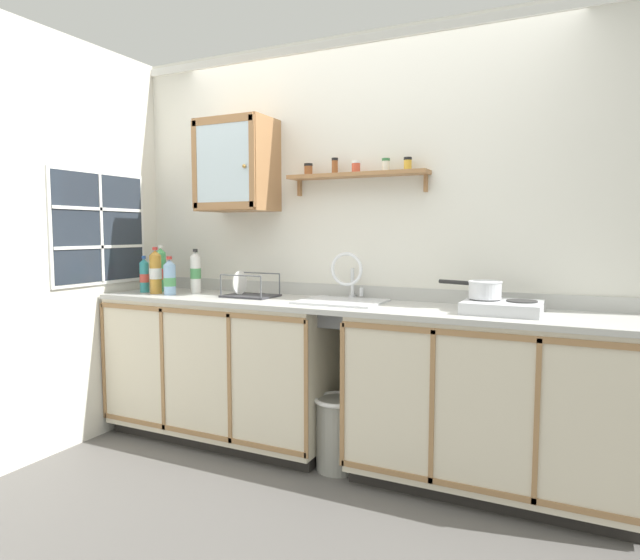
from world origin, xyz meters
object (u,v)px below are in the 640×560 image
at_px(sink, 342,304).
at_px(trash_bin, 338,432).
at_px(hot_plate_stove, 502,307).
at_px(saucepan, 484,289).
at_px(dish_rack, 249,293).
at_px(wall_cabinet, 237,166).
at_px(bottle_detergent_teal_3, 144,276).
at_px(bottle_juice_amber_0, 156,272).
at_px(bottle_opaque_white_2, 196,273).
at_px(bottle_soda_green_1, 161,270).
at_px(bottle_water_blue_4, 170,278).

bearing_deg(sink, trash_bin, -75.82).
bearing_deg(hot_plate_stove, saucepan, 164.60).
bearing_deg(dish_rack, wall_cabinet, 147.29).
bearing_deg(hot_plate_stove, wall_cabinet, 175.99).
bearing_deg(dish_rack, bottle_detergent_teal_3, -172.88).
height_order(bottle_juice_amber_0, bottle_opaque_white_2, bottle_juice_amber_0).
xyz_separation_m(sink, wall_cabinet, (-0.79, 0.08, 0.86)).
bearing_deg(bottle_soda_green_1, sink, 0.65).
bearing_deg(bottle_soda_green_1, trash_bin, -5.09).
distance_m(bottle_juice_amber_0, trash_bin, 1.61).
bearing_deg(wall_cabinet, bottle_water_blue_4, -149.33).
relative_size(bottle_soda_green_1, bottle_detergent_teal_3, 1.29).
xyz_separation_m(bottle_juice_amber_0, trash_bin, (1.34, -0.01, -0.88)).
relative_size(bottle_water_blue_4, dish_rack, 0.79).
bearing_deg(bottle_juice_amber_0, sink, 5.73).
relative_size(bottle_juice_amber_0, dish_rack, 0.97).
height_order(bottle_soda_green_1, bottle_opaque_white_2, bottle_soda_green_1).
bearing_deg(bottle_juice_amber_0, bottle_soda_green_1, 116.94).
bearing_deg(saucepan, trash_bin, -170.84).
distance_m(hot_plate_stove, bottle_opaque_white_2, 2.00).
height_order(sink, bottle_water_blue_4, sink).
bearing_deg(trash_bin, dish_rack, 169.45).
height_order(bottle_soda_green_1, wall_cabinet, wall_cabinet).
distance_m(bottle_juice_amber_0, bottle_opaque_white_2, 0.26).
xyz_separation_m(sink, bottle_juice_amber_0, (-1.31, -0.13, 0.16)).
height_order(hot_plate_stove, wall_cabinet, wall_cabinet).
height_order(hot_plate_stove, bottle_soda_green_1, bottle_soda_green_1).
relative_size(hot_plate_stove, saucepan, 1.10).
height_order(bottle_opaque_white_2, bottle_water_blue_4, bottle_opaque_white_2).
height_order(sink, trash_bin, sink).
bearing_deg(bottle_soda_green_1, bottle_opaque_white_2, 3.91).
bearing_deg(bottle_soda_green_1, bottle_water_blue_4, -34.62).
distance_m(saucepan, wall_cabinet, 1.76).
distance_m(hot_plate_stove, saucepan, 0.13).
bearing_deg(saucepan, bottle_detergent_teal_3, -177.53).
bearing_deg(bottle_opaque_white_2, hot_plate_stove, -1.31).
bearing_deg(saucepan, bottle_soda_green_1, -179.98).
bearing_deg(wall_cabinet, bottle_juice_amber_0, -158.19).
height_order(sink, hot_plate_stove, sink).
bearing_deg(sink, bottle_water_blue_4, -172.67).
xyz_separation_m(sink, bottle_detergent_teal_3, (-1.43, -0.11, 0.13)).
relative_size(bottle_opaque_white_2, bottle_detergent_teal_3, 1.19).
distance_m(sink, bottle_juice_amber_0, 1.32).
distance_m(hot_plate_stove, bottle_detergent_teal_3, 2.34).
xyz_separation_m(bottle_water_blue_4, trash_bin, (1.21, 0.01, -0.85)).
relative_size(hot_plate_stove, trash_bin, 0.89).
distance_m(bottle_water_blue_4, dish_rack, 0.55).
xyz_separation_m(sink, hot_plate_stove, (0.91, -0.04, 0.05)).
bearing_deg(trash_bin, bottle_juice_amber_0, 179.61).
relative_size(bottle_opaque_white_2, wall_cabinet, 0.51).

